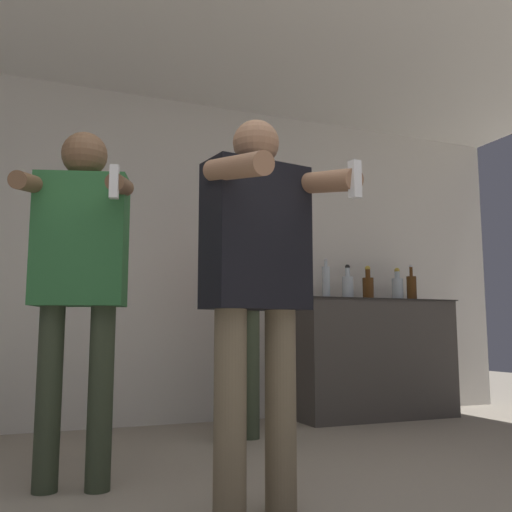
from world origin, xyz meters
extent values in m
cube|color=silver|center=(0.00, 2.93, 1.27)|extent=(7.00, 0.06, 2.55)
cube|color=#47423D|center=(1.97, 2.62, 0.47)|extent=(1.34, 0.56, 0.95)
cube|color=#272421|center=(1.97, 2.62, 0.95)|extent=(1.37, 0.59, 0.01)
cylinder|color=silver|center=(1.72, 2.54, 1.04)|extent=(0.09, 0.09, 0.18)
cylinder|color=silver|center=(1.72, 2.54, 1.17)|extent=(0.04, 0.04, 0.08)
sphere|color=black|center=(1.72, 2.54, 1.22)|extent=(0.04, 0.04, 0.04)
cylinder|color=silver|center=(1.52, 2.54, 1.08)|extent=(0.06, 0.06, 0.25)
cylinder|color=silver|center=(1.52, 2.54, 1.23)|extent=(0.03, 0.03, 0.05)
sphere|color=silver|center=(1.52, 2.54, 1.26)|extent=(0.03, 0.03, 0.03)
cylinder|color=#563314|center=(1.92, 2.54, 1.04)|extent=(0.09, 0.09, 0.18)
cylinder|color=#563314|center=(1.92, 2.54, 1.17)|extent=(0.04, 0.04, 0.08)
sphere|color=#B29933|center=(1.92, 2.54, 1.21)|extent=(0.04, 0.04, 0.04)
cylinder|color=silver|center=(2.21, 2.54, 1.05)|extent=(0.09, 0.09, 0.18)
cylinder|color=silver|center=(2.21, 2.54, 1.17)|extent=(0.04, 0.04, 0.07)
sphere|color=#B29933|center=(2.21, 2.54, 1.21)|extent=(0.05, 0.05, 0.05)
cylinder|color=#563314|center=(2.35, 2.54, 1.06)|extent=(0.08, 0.08, 0.20)
cylinder|color=#563314|center=(2.35, 2.54, 1.20)|extent=(0.03, 0.03, 0.09)
sphere|color=silver|center=(2.35, 2.54, 1.25)|extent=(0.03, 0.03, 0.03)
cylinder|color=#75664C|center=(0.03, 0.63, 0.39)|extent=(0.13, 0.13, 0.78)
cylinder|color=#75664C|center=(0.26, 0.67, 0.39)|extent=(0.13, 0.13, 0.78)
cube|color=black|center=(0.14, 0.65, 1.07)|extent=(0.44, 0.26, 0.59)
sphere|color=#9E7051|center=(0.14, 0.65, 1.46)|extent=(0.19, 0.19, 0.19)
cylinder|color=#9E7051|center=(-0.02, 0.44, 1.28)|extent=(0.15, 0.40, 0.15)
cylinder|color=#9E7051|center=(0.37, 0.50, 1.28)|extent=(0.15, 0.40, 0.15)
cube|color=white|center=(0.40, 0.31, 1.25)|extent=(0.04, 0.04, 0.14)
cylinder|color=#38422D|center=(-0.58, 1.31, 0.40)|extent=(0.11, 0.11, 0.81)
cylinder|color=#38422D|center=(-0.37, 1.24, 0.40)|extent=(0.11, 0.11, 0.81)
cube|color=#2D6B38|center=(-0.47, 1.28, 1.11)|extent=(0.45, 0.31, 0.61)
sphere|color=brown|center=(-0.47, 1.28, 1.52)|extent=(0.21, 0.21, 0.21)
cylinder|color=brown|center=(-0.71, 1.18, 1.34)|extent=(0.17, 0.35, 0.13)
cylinder|color=brown|center=(-0.34, 1.06, 1.34)|extent=(0.17, 0.35, 0.13)
cube|color=white|center=(-0.38, 0.91, 1.31)|extent=(0.05, 0.05, 0.14)
cylinder|color=#38422D|center=(0.53, 2.08, 0.43)|extent=(0.14, 0.14, 0.85)
cylinder|color=#38422D|center=(0.70, 2.14, 0.43)|extent=(0.14, 0.14, 0.85)
cube|color=maroon|center=(0.62, 2.11, 1.17)|extent=(0.39, 0.31, 0.64)
sphere|color=#9E7051|center=(0.62, 2.11, 1.60)|extent=(0.22, 0.22, 0.22)
cylinder|color=#9E7051|center=(0.53, 1.87, 1.41)|extent=(0.23, 0.41, 0.16)
cylinder|color=#9E7051|center=(0.83, 1.99, 1.41)|extent=(0.23, 0.41, 0.16)
cube|color=white|center=(0.90, 1.81, 1.37)|extent=(0.05, 0.05, 0.14)
camera|label=1|loc=(-0.71, -1.44, 0.70)|focal=40.00mm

